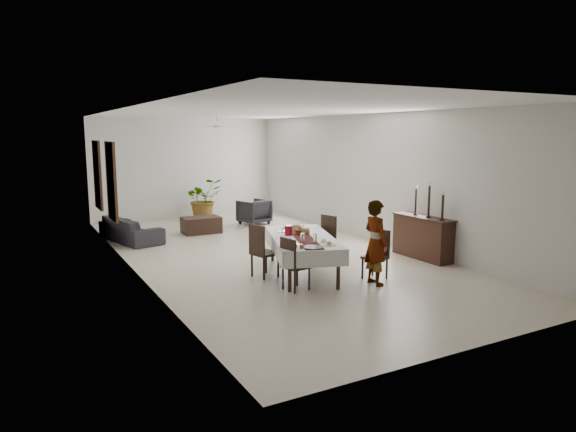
{
  "coord_description": "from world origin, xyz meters",
  "views": [
    {
      "loc": [
        -5.06,
        -10.29,
        2.7
      ],
      "look_at": [
        -0.14,
        -1.27,
        1.05
      ],
      "focal_mm": 32.0,
      "sensor_mm": 36.0,
      "label": 1
    }
  ],
  "objects": [
    {
      "name": "fan_blade_n",
      "position": [
        0.0,
        3.35,
        2.9
      ],
      "size": [
        0.1,
        0.55,
        0.01
      ],
      "primitive_type": "cube",
      "color": "silver",
      "rests_on": "fan_hub"
    },
    {
      "name": "teacup_right",
      "position": [
        -0.09,
        -2.55,
        0.77
      ],
      "size": [
        0.09,
        0.09,
        0.06
      ],
      "primitive_type": "cylinder",
      "color": "white",
      "rests_on": "saucer_right"
    },
    {
      "name": "fan_blade_w",
      "position": [
        -0.35,
        3.0,
        2.9
      ],
      "size": [
        0.55,
        0.1,
        0.01
      ],
      "primitive_type": "cube",
      "color": "silver",
      "rests_on": "fan_hub"
    },
    {
      "name": "wall_left",
      "position": [
        -3.0,
        0.0,
        1.6
      ],
      "size": [
        0.02,
        12.0,
        3.2
      ],
      "primitive_type": "cube",
      "color": "silver",
      "rests_on": "floor"
    },
    {
      "name": "wine_glass_near",
      "position": [
        -0.27,
        -2.54,
        0.83
      ],
      "size": [
        0.07,
        0.07,
        0.17
      ],
      "primitive_type": "cylinder",
      "color": "white",
      "rests_on": "tablecloth_top"
    },
    {
      "name": "chair_left_far_leg_fr",
      "position": [
        -1.02,
        -1.95,
        0.21
      ],
      "size": [
        0.05,
        0.05,
        0.43
      ],
      "primitive_type": "cylinder",
      "rotation": [
        0.0,
        0.0,
        0.25
      ],
      "color": "black",
      "rests_on": "floor"
    },
    {
      "name": "tablecloth_drape_left",
      "position": [
        -0.71,
        -1.71,
        0.6
      ],
      "size": [
        0.84,
        2.38,
        0.29
      ],
      "primitive_type": "cube",
      "rotation": [
        0.0,
        0.0,
        -0.34
      ],
      "color": "white",
      "rests_on": "dining_table_top"
    },
    {
      "name": "chair_left_far_back",
      "position": [
        -1.08,
        -1.78,
        0.75
      ],
      "size": [
        0.14,
        0.43,
        0.55
      ],
      "primitive_type": "cube",
      "rotation": [
        0.0,
        0.0,
        -1.32
      ],
      "color": "black",
      "rests_on": "chair_left_far_seat"
    },
    {
      "name": "woman",
      "position": [
        0.64,
        -3.13,
        0.77
      ],
      "size": [
        0.37,
        0.56,
        1.54
      ],
      "primitive_type": "imported",
      "rotation": [
        0.0,
        0.0,
        1.57
      ],
      "color": "gray",
      "rests_on": "floor"
    },
    {
      "name": "wall_back",
      "position": [
        0.0,
        6.0,
        1.6
      ],
      "size": [
        6.0,
        0.02,
        3.2
      ],
      "primitive_type": "cube",
      "color": "silver",
      "rests_on": "floor"
    },
    {
      "name": "chair_left_far_leg_fl",
      "position": [
        -1.11,
        -1.61,
        0.21
      ],
      "size": [
        0.05,
        0.05,
        0.43
      ],
      "primitive_type": "cylinder",
      "rotation": [
        0.0,
        0.0,
        0.25
      ],
      "color": "black",
      "rests_on": "floor"
    },
    {
      "name": "mirror_glass_near",
      "position": [
        -2.92,
        2.2,
        1.6
      ],
      "size": [
        0.01,
        0.9,
        1.7
      ],
      "primitive_type": "cube",
      "color": "white",
      "rests_on": "mirror_frame_near"
    },
    {
      "name": "plate_far_left",
      "position": [
        -0.29,
        -1.29,
        0.75
      ],
      "size": [
        0.23,
        0.23,
        0.01
      ],
      "primitive_type": "cylinder",
      "color": "white",
      "rests_on": "tablecloth_top"
    },
    {
      "name": "wine_glass_far",
      "position": [
        -0.11,
        -1.87,
        0.83
      ],
      "size": [
        0.07,
        0.07,
        0.17
      ],
      "primitive_type": "cylinder",
      "color": "white",
      "rests_on": "tablecloth_top"
    },
    {
      "name": "jam_jar_b",
      "position": [
        -0.8,
        -2.74,
        0.78
      ],
      "size": [
        0.06,
        0.06,
        0.07
      ],
      "primitive_type": "cylinder",
      "color": "#925615",
      "rests_on": "tablecloth_top"
    },
    {
      "name": "fan_rod",
      "position": [
        0.0,
        3.0,
        3.1
      ],
      "size": [
        0.04,
        0.04,
        0.2
      ],
      "primitive_type": "cylinder",
      "color": "white",
      "rests_on": "ceiling"
    },
    {
      "name": "coffee_table",
      "position": [
        -0.52,
        3.02,
        0.22
      ],
      "size": [
        1.0,
        0.67,
        0.44
      ],
      "primitive_type": "cube",
      "rotation": [
        0.0,
        0.0,
        -0.01
      ],
      "color": "black",
      "rests_on": "floor"
    },
    {
      "name": "teacup_left",
      "position": [
        -0.56,
        -2.13,
        0.77
      ],
      "size": [
        0.09,
        0.09,
        0.06
      ],
      "primitive_type": "cylinder",
      "color": "white",
      "rests_on": "saucer_left"
    },
    {
      "name": "pitcher_handle",
      "position": [
        -0.43,
        -1.65,
        0.84
      ],
      "size": [
        0.12,
        0.06,
        0.12
      ],
      "primitive_type": "torus",
      "rotation": [
        1.57,
        0.0,
        -0.34
      ],
      "color": "#970D0B",
      "rests_on": "red_pitcher"
    },
    {
      "name": "tablecloth_drape_near",
      "position": [
        -0.59,
        -3.08,
        0.6
      ],
      "size": [
        1.09,
        0.39,
        0.29
      ],
      "primitive_type": "cube",
      "rotation": [
        0.0,
        0.0,
        -0.34
      ],
      "color": "silver",
      "rests_on": "dining_table_top"
    },
    {
      "name": "floor",
      "position": [
        0.0,
        0.0,
        0.0
      ],
      "size": [
        6.0,
        12.0,
        0.0
      ],
      "primitive_type": "cube",
      "color": "beige",
      "rests_on": "ground"
    },
    {
      "name": "chair_left_near_leg_fl",
      "position": [
        -0.98,
        -2.62,
        0.2
      ],
      "size": [
        0.05,
        0.05,
        0.39
      ],
      "primitive_type": "cylinder",
      "rotation": [
        0.0,
        0.0,
        0.18
      ],
      "color": "black",
      "rests_on": "floor"
    },
    {
      "name": "tablecloth_top",
      "position": [
        -0.17,
        -1.9,
        0.74
      ],
      "size": [
        1.92,
        2.76,
        0.01
      ],
      "primitive_type": "cube",
      "rotation": [
        0.0,
        0.0,
        -0.34
      ],
      "color": "white",
      "rests_on": "dining_table_top"
    },
    {
      "name": "fruit_green",
      "position": [
        -0.07,
        -1.64,
        0.87
      ],
      "size": [
        0.08,
        0.08,
        0.08
      ],
      "primitive_type": "sphere",
      "color": "#518728",
      "rests_on": "fruit_basket"
    },
    {
      "name": "tablecloth_drape_right",
      "position": [
        0.37,
        -2.09,
        0.6
      ],
      "size": [
        0.84,
        2.38,
        0.29
      ],
      "primitive_type": "cube",
      "rotation": [
        0.0,
        0.0,
        -0.34
      ],
      "color": "white",
      "rests_on": "dining_table_top"
    },
    {
      "name": "chair_right_far_leg_fl",
      "position": [
        0.86,
        -1.46,
        0.21
      ],
      "size": [
        0.05,
        0.05,
        0.41
      ],
      "primitive_type": "cylinder",
      "rotation": [
        0.0,
        0.0,
        0.26
      ],
      "color": "black",
      "rests_on": "floor"
    },
    {
      "name": "potted_plant",
      "position": [
        0.35,
        5.3,
        0.65
      ],
      "size": [
        1.33,
        1.2,
        1.29
      ],
      "primitive_type": "imported",
      "rotation": [
        0.0,
        0.0,
        0.18
      ],
      "color": "#345923",
      "rests_on": "floor"
    },
    {
      "name": "chair_left_far_leg_bl",
      "position": [
        -0.76,
        -1.52,
        0.21
      ],
      "size": [
        0.05,
        0.05,
        0.43
      ],
      "primitive_type": "cylinder",
      "rotation": [
        0.0,
        0.0,
        0.25
      ],
      "color": "black",
      "rests_on": "floor"
    },
    {
      "name": "saucer_left",
      "position": [
        -0.56,
        -2.13,
        0.75
      ],
      "size": [
        0.15,
        0.15,
        0.01
      ],
      "primitive_type": "cylinder",
      "color": "white",
      "rests_on": "tablecloth_top"
    },
    {
      "name": "chair_left_near_leg_fr",
      "position": [
        -0.92,
        -2.94,
        0.2
      ],
      "size": [
        0.05,
        0.05,
        0.39
      ],
      "primitive_type": "cylinder",
      "rotation": [
        0.0,
        0.0,
        0.18
      ],
      "color": "black",
      "rests_on": "floor"
    },
    {
      "name": "fruit_yellow",
      "position": [
        -0.06,
        -1.73,
        0.87
      ],
      "size": [
        0.08,
        0.08,
        0.08
      ],
      "primitive_type": "sphere",
      "color": "gold",
      "rests_on": "fruit_basket"
    },
    {
      "name": "sideboard_top",
      "position": [
        2.78,
        -2.05,
        0.91
      ],
      "size": [
        0.44,
        1.55,
        0.03
      ],
      "primitive_type": "cube",
      "color": "black",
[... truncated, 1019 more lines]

